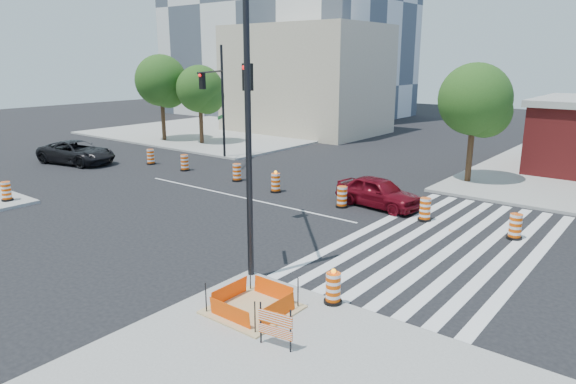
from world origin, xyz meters
name	(u,v)px	position (x,y,z in m)	size (l,w,h in m)	color
ground	(240,197)	(0.00, 0.00, 0.00)	(120.00, 120.00, 0.00)	black
sidewalk_nw	(233,130)	(-18.00, 18.00, 0.07)	(22.00, 22.00, 0.15)	gray
crosswalk_east	(445,242)	(10.95, 0.00, 0.01)	(6.75, 13.50, 0.01)	silver
lane_centerline	(240,197)	(0.00, 0.00, 0.01)	(14.00, 0.12, 0.01)	silver
excavation_pit	(253,308)	(9.00, -9.00, 0.22)	(2.20, 2.20, 0.90)	tan
beige_midrise	(306,80)	(-12.00, 22.00, 5.00)	(14.00, 10.00, 10.00)	tan
red_coupe	(378,192)	(6.46, 2.83, 0.73)	(1.73, 4.30, 1.47)	#5E0812
dark_suv	(77,152)	(-14.86, -0.45, 0.77)	(2.56, 5.55, 1.54)	black
signal_pole_se	(248,112)	(6.09, -5.88, 5.23)	(4.48, 4.86, 8.54)	black
signal_pole_nw	(217,93)	(-7.41, 5.71, 4.74)	(3.16, 5.06, 7.73)	black
pit_drum	(333,289)	(10.50, -7.24, 0.59)	(0.53, 0.53, 1.05)	black
sw_corner_drum	(6,192)	(-8.21, -8.01, 0.59)	(0.55, 0.55, 0.95)	black
barricade	(275,325)	(10.71, -10.06, 0.75)	(0.93, 0.19, 1.10)	#E34C04
tree_north_a	(162,84)	(-17.91, 9.48, 4.93)	(4.32, 4.32, 7.34)	#382314
tree_north_b	(201,92)	(-14.07, 10.32, 4.35)	(3.82, 3.82, 6.49)	#382314
tree_north_c	(475,103)	(8.21, 10.35, 4.55)	(3.99, 3.99, 6.78)	#382314
median_drum_0	(151,157)	(-10.68, 2.49, 0.48)	(0.60, 0.60, 1.02)	black
median_drum_1	(185,163)	(-7.28, 2.55, 0.48)	(0.60, 0.60, 1.02)	black
median_drum_2	(237,173)	(-2.65, 2.53, 0.48)	(0.60, 0.60, 1.02)	black
median_drum_3	(276,183)	(0.78, 1.95, 0.49)	(0.60, 0.60, 1.18)	black
median_drum_4	(342,198)	(5.13, 1.69, 0.48)	(0.60, 0.60, 1.02)	black
median_drum_5	(425,210)	(9.15, 2.16, 0.48)	(0.60, 0.60, 1.02)	black
median_drum_6	(515,227)	(12.95, 2.12, 0.48)	(0.60, 0.60, 1.02)	black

